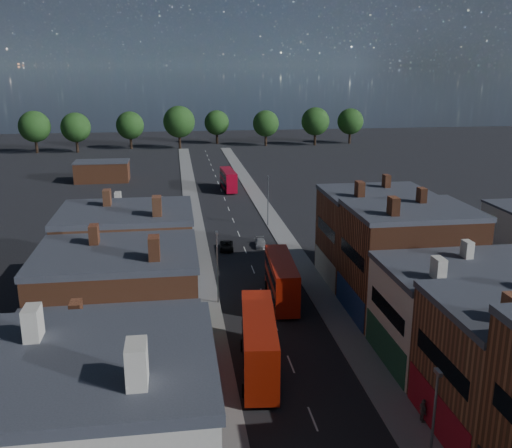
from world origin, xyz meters
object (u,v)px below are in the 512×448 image
object	(u,v)px
bus_0	(259,343)
ped_3	(423,411)
bus_1	(281,279)
car_3	(260,243)
bus_2	(228,180)
car_2	(226,246)
ped_1	(208,420)

from	to	relation	value
bus_0	ped_3	bearing A→B (deg)	-33.65
bus_1	ped_3	xyz separation A→B (m)	(5.99, -23.32, -1.55)
bus_0	car_3	xyz separation A→B (m)	(5.30, 34.04, -2.19)
bus_0	bus_2	xyz separation A→B (m)	(4.43, 72.62, -0.44)
bus_1	car_2	distance (m)	19.35
car_2	ped_3	world-z (taller)	ped_3
bus_2	bus_1	bearing A→B (deg)	-92.99
bus_2	car_2	size ratio (longest dim) A/B	2.42
car_3	bus_2	bearing A→B (deg)	96.23
car_3	ped_3	world-z (taller)	ped_3
bus_0	ped_1	world-z (taller)	bus_0
bus_2	ped_3	xyz separation A→B (m)	(6.20, -81.39, -1.26)
ped_3	ped_1	bearing A→B (deg)	86.56
ped_1	bus_2	bearing A→B (deg)	-74.26
bus_1	car_2	size ratio (longest dim) A/B	2.72
bus_0	bus_1	bearing A→B (deg)	78.21
car_3	ped_1	distance (m)	42.80
car_3	ped_3	size ratio (longest dim) A/B	2.04
car_2	car_3	world-z (taller)	car_2
bus_2	ped_1	xyz separation A→B (m)	(-9.15, -80.18, -1.33)
bus_1	ped_3	bearing A→B (deg)	-72.29
bus_2	ped_3	world-z (taller)	bus_2
bus_2	car_3	distance (m)	38.62
bus_0	bus_1	distance (m)	15.27
bus_1	car_3	distance (m)	19.61
bus_0	ped_3	size ratio (longest dim) A/B	6.61
bus_2	bus_0	bearing A→B (deg)	-96.69
bus_1	ped_3	distance (m)	24.13
car_3	ped_1	size ratio (longest dim) A/B	2.23
car_2	ped_1	distance (m)	41.19
car_2	car_3	distance (m)	4.99
bus_0	bus_2	world-z (taller)	bus_0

